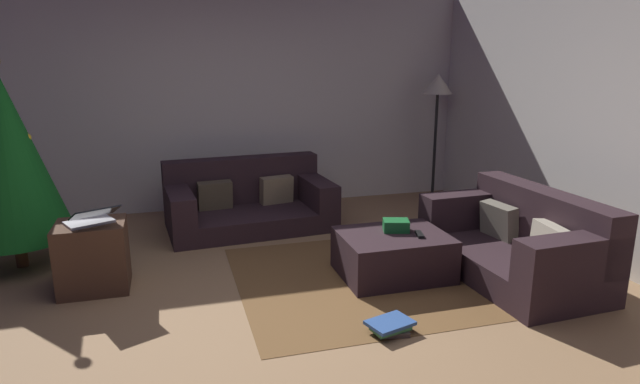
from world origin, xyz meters
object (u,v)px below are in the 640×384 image
at_px(tv_remote, 419,234).
at_px(corner_lamp, 438,94).
at_px(gift_box, 396,225).
at_px(ottoman, 393,255).
at_px(book_stack, 391,327).
at_px(couch_right, 519,243).
at_px(couch_left, 248,202).
at_px(christmas_tree, 7,155).
at_px(side_table, 93,256).
at_px(laptop, 91,219).

distance_m(tv_remote, corner_lamp, 2.74).
bearing_deg(gift_box, corner_lamp, 55.21).
bearing_deg(ottoman, corner_lamp, 55.17).
xyz_separation_m(gift_box, corner_lamp, (1.43, 2.05, 0.94)).
bearing_deg(ottoman, book_stack, -114.03).
relative_size(couch_right, ottoman, 1.83).
height_order(couch_left, christmas_tree, christmas_tree).
bearing_deg(ottoman, couch_right, -16.06).
bearing_deg(christmas_tree, book_stack, -36.98).
xyz_separation_m(side_table, corner_lamp, (3.86, 1.72, 1.08)).
distance_m(couch_left, corner_lamp, 2.70).
bearing_deg(gift_box, christmas_tree, 161.93).
distance_m(couch_right, christmas_tree, 4.36).
distance_m(christmas_tree, corner_lamp, 4.67).
xyz_separation_m(couch_left, laptop, (-1.40, -1.37, 0.34)).
height_order(ottoman, christmas_tree, christmas_tree).
xyz_separation_m(couch_right, gift_box, (-0.96, 0.36, 0.13)).
xyz_separation_m(ottoman, tv_remote, (0.19, -0.10, 0.19)).
height_order(tv_remote, christmas_tree, christmas_tree).
bearing_deg(christmas_tree, gift_box, -18.07).
bearing_deg(christmas_tree, couch_left, 16.77).
xyz_separation_m(couch_right, corner_lamp, (0.47, 2.42, 1.06)).
relative_size(couch_right, christmas_tree, 0.89).
distance_m(christmas_tree, book_stack, 3.46).
bearing_deg(book_stack, christmas_tree, 143.02).
distance_m(couch_right, side_table, 3.47).
bearing_deg(tv_remote, laptop, -175.77).
distance_m(couch_left, tv_remote, 2.15).
bearing_deg(couch_left, gift_box, 117.03).
height_order(gift_box, book_stack, gift_box).
height_order(laptop, corner_lamp, corner_lamp).
distance_m(christmas_tree, laptop, 1.10).
height_order(christmas_tree, book_stack, christmas_tree).
distance_m(gift_box, christmas_tree, 3.33).
bearing_deg(laptop, gift_box, -6.48).
relative_size(christmas_tree, book_stack, 5.29).
distance_m(gift_box, tv_remote, 0.22).
relative_size(couch_left, christmas_tree, 0.98).
relative_size(tv_remote, book_stack, 0.47).
distance_m(couch_right, book_stack, 1.57).
distance_m(ottoman, gift_box, 0.25).
height_order(christmas_tree, laptop, christmas_tree).
relative_size(couch_right, tv_remote, 10.08).
bearing_deg(couch_right, ottoman, 71.24).
bearing_deg(corner_lamp, book_stack, -121.83).
distance_m(couch_left, book_stack, 2.70).
xyz_separation_m(couch_right, tv_remote, (-0.82, 0.20, 0.09)).
height_order(gift_box, tv_remote, gift_box).
relative_size(ottoman, christmas_tree, 0.48).
relative_size(tv_remote, christmas_tree, 0.09).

